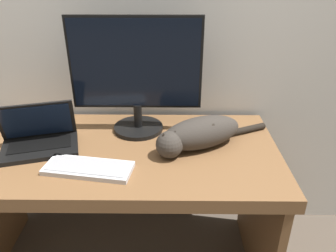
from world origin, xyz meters
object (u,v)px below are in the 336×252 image
object	(u,v)px
laptop	(39,139)
external_keyboard	(88,168)
monitor	(136,74)
cat	(198,133)

from	to	relation	value
laptop	external_keyboard	world-z (taller)	laptop
laptop	external_keyboard	xyz separation A→B (m)	(0.25, -0.17, -0.03)
laptop	monitor	bearing A→B (deg)	7.15
monitor	cat	world-z (taller)	monitor
monitor	external_keyboard	world-z (taller)	monitor
monitor	external_keyboard	distance (m)	0.48
cat	laptop	bearing A→B (deg)	156.29
monitor	laptop	world-z (taller)	monitor
laptop	cat	xyz separation A→B (m)	(0.70, 0.01, 0.03)
monitor	cat	xyz separation A→B (m)	(0.28, -0.17, -0.21)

